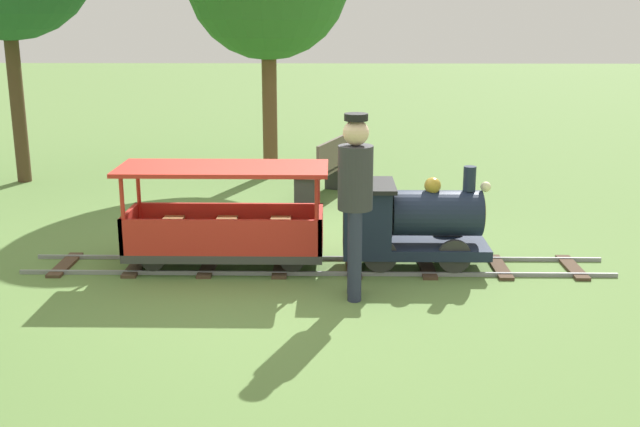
{
  "coord_description": "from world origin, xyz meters",
  "views": [
    {
      "loc": [
        7.22,
        0.55,
        2.45
      ],
      "look_at": [
        0.0,
        0.43,
        0.55
      ],
      "focal_mm": 43.48,
      "sensor_mm": 36.0,
      "label": 1
    }
  ],
  "objects_px": {
    "passenger_car": "(225,226)",
    "conductor_person": "(355,191)",
    "locomotive": "(407,221)",
    "park_bench": "(326,168)"
  },
  "relations": [
    {
      "from": "locomotive",
      "to": "conductor_person",
      "type": "distance_m",
      "value": 1.06
    },
    {
      "from": "passenger_car",
      "to": "conductor_person",
      "type": "relative_size",
      "value": 1.23
    },
    {
      "from": "passenger_car",
      "to": "conductor_person",
      "type": "xyz_separation_m",
      "value": [
        0.79,
        1.24,
        0.53
      ]
    },
    {
      "from": "conductor_person",
      "to": "park_bench",
      "type": "bearing_deg",
      "value": -175.61
    },
    {
      "from": "conductor_person",
      "to": "locomotive",
      "type": "bearing_deg",
      "value": 146.64
    },
    {
      "from": "locomotive",
      "to": "park_bench",
      "type": "height_order",
      "value": "locomotive"
    },
    {
      "from": "locomotive",
      "to": "conductor_person",
      "type": "height_order",
      "value": "conductor_person"
    },
    {
      "from": "park_bench",
      "to": "locomotive",
      "type": "bearing_deg",
      "value": 15.64
    },
    {
      "from": "locomotive",
      "to": "conductor_person",
      "type": "bearing_deg",
      "value": -33.36
    },
    {
      "from": "passenger_car",
      "to": "conductor_person",
      "type": "bearing_deg",
      "value": 57.3
    }
  ]
}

